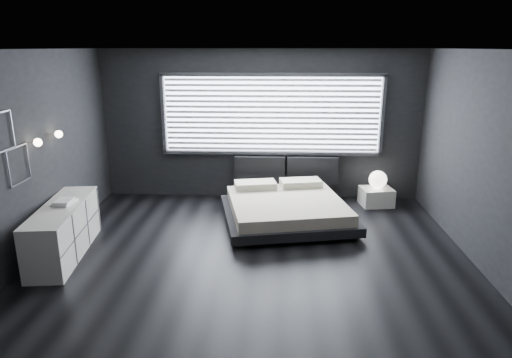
{
  "coord_description": "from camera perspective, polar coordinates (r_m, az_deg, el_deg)",
  "views": [
    {
      "loc": [
        0.33,
        -5.77,
        2.83
      ],
      "look_at": [
        0.0,
        0.85,
        0.9
      ],
      "focal_mm": 32.0,
      "sensor_mm": 36.0,
      "label": 1
    }
  ],
  "objects": [
    {
      "name": "room",
      "position": [
        5.96,
        -0.41,
        2.34
      ],
      "size": [
        6.04,
        6.0,
        2.8
      ],
      "color": "black",
      "rests_on": "ground"
    },
    {
      "name": "window",
      "position": [
        8.56,
        1.97,
        8.02
      ],
      "size": [
        4.14,
        0.09,
        1.52
      ],
      "color": "white",
      "rests_on": "ground"
    },
    {
      "name": "headboard",
      "position": [
        8.71,
        3.75,
        1.16
      ],
      "size": [
        1.96,
        0.16,
        0.52
      ],
      "color": "black",
      "rests_on": "ground"
    },
    {
      "name": "sconce_near",
      "position": [
        6.76,
        -25.64,
        4.14
      ],
      "size": [
        0.18,
        0.11,
        0.11
      ],
      "color": "silver",
      "rests_on": "ground"
    },
    {
      "name": "sconce_far",
      "position": [
        7.29,
        -23.46,
        5.17
      ],
      "size": [
        0.18,
        0.11,
        0.11
      ],
      "color": "silver",
      "rests_on": "ground"
    },
    {
      "name": "wall_art_upper",
      "position": [
        6.26,
        -29.2,
        5.16
      ],
      "size": [
        0.01,
        0.48,
        0.48
      ],
      "color": "#47474C",
      "rests_on": "ground"
    },
    {
      "name": "wall_art_lower",
      "position": [
        6.56,
        -27.52,
        1.58
      ],
      "size": [
        0.01,
        0.48,
        0.48
      ],
      "color": "#47474C",
      "rests_on": "ground"
    },
    {
      "name": "bed",
      "position": [
        7.62,
        3.77,
        -3.66
      ],
      "size": [
        2.37,
        2.3,
        0.52
      ],
      "color": "black",
      "rests_on": "ground"
    },
    {
      "name": "nightstand",
      "position": [
        8.72,
        14.79,
        -2.15
      ],
      "size": [
        0.63,
        0.55,
        0.33
      ],
      "primitive_type": "cube",
      "rotation": [
        0.0,
        0.0,
        0.16
      ],
      "color": "silver",
      "rests_on": "ground"
    },
    {
      "name": "orb_lamp",
      "position": [
        8.64,
        14.99,
        -0.06
      ],
      "size": [
        0.33,
        0.33,
        0.33
      ],
      "primitive_type": "sphere",
      "color": "white",
      "rests_on": "nightstand"
    },
    {
      "name": "dresser",
      "position": [
        6.95,
        -22.86,
        -5.91
      ],
      "size": [
        0.72,
        1.86,
        0.72
      ],
      "color": "silver",
      "rests_on": "ground"
    },
    {
      "name": "book_stack",
      "position": [
        6.88,
        -22.83,
        -2.65
      ],
      "size": [
        0.27,
        0.34,
        0.07
      ],
      "color": "white",
      "rests_on": "dresser"
    }
  ]
}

